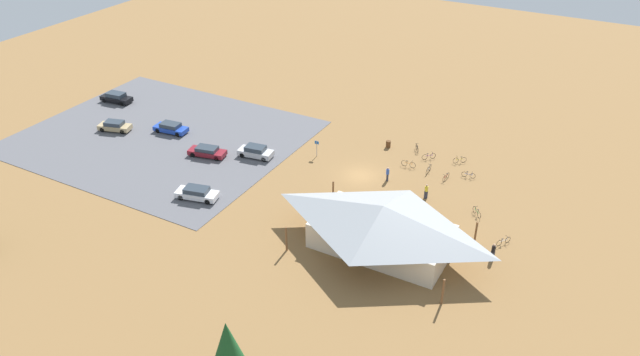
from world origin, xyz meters
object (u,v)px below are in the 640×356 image
object	(u,v)px
car_maroon_end_stall	(207,151)
car_white_aisle_side	(197,193)
bicycle_purple_edge_north	(429,156)
car_blue_near_entry	(171,128)
bike_pavilion	(382,224)
car_tan_back_corner	(115,126)
car_silver_second_row	(256,152)
bicycle_white_by_bin	(504,241)
bicycle_black_yard_right	(417,148)
lot_sign	(317,146)
bicycle_blue_yard_center	(469,175)
bicycle_red_yard_left	(446,177)
visitor_by_pavilion	(426,191)
trash_bin	(388,144)
visitor_near_lot	(388,174)
visitor_crossing_yard	(493,251)
bicycle_green_front_row	(477,212)
bicycle_silver_lone_east	(429,170)
car_black_mid_lot	(116,97)
pine_east	(228,348)
bicycle_orange_near_porch	(408,164)
bicycle_yellow_trailside	(460,160)

from	to	relation	value
car_maroon_end_stall	car_white_aisle_side	world-z (taller)	car_white_aisle_side
bicycle_purple_edge_north	car_blue_near_entry	xyz separation A→B (m)	(32.51, 9.62, 0.32)
bike_pavilion	car_tan_back_corner	size ratio (longest dim) A/B	3.52
car_silver_second_row	bicycle_white_by_bin	bearing A→B (deg)	174.44
bicycle_black_yard_right	bicycle_white_by_bin	world-z (taller)	bicycle_black_yard_right
lot_sign	bicycle_black_yard_right	xyz separation A→B (m)	(-10.37, -7.24, -1.01)
bicycle_blue_yard_center	bicycle_red_yard_left	distance (m)	2.76
bicycle_black_yard_right	bicycle_blue_yard_center	size ratio (longest dim) A/B	0.93
car_silver_second_row	bicycle_purple_edge_north	bearing A→B (deg)	-152.55
bicycle_blue_yard_center	visitor_by_pavilion	bearing A→B (deg)	67.18
trash_bin	visitor_near_lot	size ratio (longest dim) A/B	0.51
bicycle_red_yard_left	car_silver_second_row	xyz separation A→B (m)	(22.31, 6.11, 0.40)
visitor_near_lot	visitor_crossing_yard	xyz separation A→B (m)	(-14.52, 8.53, 0.01)
bicycle_green_front_row	bicycle_silver_lone_east	distance (m)	9.70
bicycle_red_yard_left	car_white_aisle_side	size ratio (longest dim) A/B	0.33
trash_bin	bicycle_green_front_row	world-z (taller)	trash_bin
car_blue_near_entry	car_black_mid_lot	bearing A→B (deg)	-15.76
car_blue_near_entry	car_maroon_end_stall	world-z (taller)	car_blue_near_entry
pine_east	trash_bin	bearing A→B (deg)	-82.37
visitor_by_pavilion	visitor_crossing_yard	xyz separation A→B (m)	(-9.31, 7.11, 0.01)
lot_sign	bicycle_white_by_bin	bearing A→B (deg)	164.54
bicycle_black_yard_right	visitor_by_pavilion	size ratio (longest dim) A/B	0.85
bicycle_orange_near_porch	car_black_mid_lot	world-z (taller)	car_black_mid_lot
bicycle_orange_near_porch	car_black_mid_lot	bearing A→B (deg)	3.56
bicycle_green_front_row	car_white_aisle_side	distance (m)	30.17
lot_sign	bicycle_red_yard_left	bearing A→B (deg)	-171.78
bicycle_white_by_bin	bicycle_orange_near_porch	world-z (taller)	bicycle_orange_near_porch
bicycle_orange_near_porch	car_blue_near_entry	world-z (taller)	car_blue_near_entry
car_white_aisle_side	car_maroon_end_stall	bearing A→B (deg)	-58.61
car_silver_second_row	visitor_by_pavilion	bearing A→B (deg)	-176.77
bicycle_purple_edge_north	bicycle_green_front_row	size ratio (longest dim) A/B	1.03
trash_bin	car_tan_back_corner	world-z (taller)	car_tan_back_corner
bicycle_black_yard_right	bicycle_yellow_trailside	distance (m)	5.62
bicycle_silver_lone_east	visitor_by_pavilion	bearing A→B (deg)	107.19
bicycle_red_yard_left	bicycle_white_by_bin	bearing A→B (deg)	134.52
bicycle_black_yard_right	car_silver_second_row	bearing A→B (deg)	33.27
bicycle_black_yard_right	car_silver_second_row	size ratio (longest dim) A/B	0.33
bicycle_yellow_trailside	car_tan_back_corner	xyz separation A→B (m)	(42.99, 13.76, 0.34)
car_tan_back_corner	bicycle_orange_near_porch	bearing A→B (deg)	-165.48
bicycle_green_front_row	car_black_mid_lot	distance (m)	54.91
pine_east	bicycle_black_yard_right	xyz separation A→B (m)	(1.91, -41.77, -4.42)
bicycle_purple_edge_north	car_silver_second_row	bearing A→B (deg)	27.45
car_black_mid_lot	car_tan_back_corner	bearing A→B (deg)	133.65
trash_bin	bicycle_red_yard_left	world-z (taller)	trash_bin
bicycle_green_front_row	bicycle_red_yard_left	world-z (taller)	bicycle_green_front_row
bicycle_black_yard_right	visitor_crossing_yard	size ratio (longest dim) A/B	0.85
bicycle_blue_yard_center	visitor_crossing_yard	distance (m)	15.22
bicycle_black_yard_right	car_white_aisle_side	bearing A→B (deg)	52.21
car_maroon_end_stall	car_blue_near_entry	bearing A→B (deg)	-19.29
bicycle_black_yard_right	car_tan_back_corner	world-z (taller)	car_tan_back_corner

